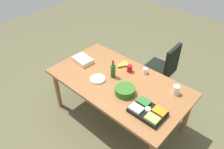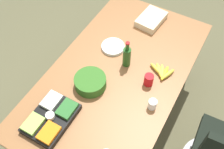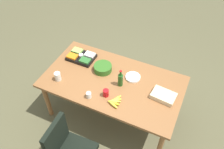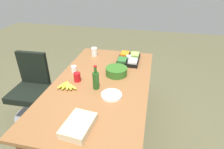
{
  "view_description": "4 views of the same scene",
  "coord_description": "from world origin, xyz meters",
  "px_view_note": "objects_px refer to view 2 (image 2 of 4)",
  "views": [
    {
      "loc": [
        -1.54,
        1.83,
        2.76
      ],
      "look_at": [
        0.12,
        0.01,
        0.84
      ],
      "focal_mm": 34.67,
      "sensor_mm": 36.0,
      "label": 1
    },
    {
      "loc": [
        -1.28,
        -0.66,
        2.7
      ],
      "look_at": [
        -0.07,
        0.02,
        0.83
      ],
      "focal_mm": 43.22,
      "sensor_mm": 36.0,
      "label": 2
    },
    {
      "loc": [
        0.96,
        -2.09,
        3.3
      ],
      "look_at": [
        -0.03,
        0.04,
        0.86
      ],
      "focal_mm": 37.57,
      "sensor_mm": 36.0,
      "label": 3
    },
    {
      "loc": [
        1.83,
        0.55,
        1.97
      ],
      "look_at": [
        -0.15,
        0.1,
        0.82
      ],
      "focal_mm": 30.42,
      "sensor_mm": 36.0,
      "label": 4
    }
  ],
  "objects_px": {
    "paper_cup": "(152,104)",
    "salad_bowl": "(90,82)",
    "sheet_cake": "(151,19)",
    "red_solo_cup": "(149,80)",
    "wine_bottle": "(127,56)",
    "banana_bunch": "(162,72)",
    "veggie_tray": "(51,118)",
    "conference_table": "(117,78)",
    "paper_plate_stack": "(113,47)"
  },
  "relations": [
    {
      "from": "banana_bunch",
      "to": "veggie_tray",
      "type": "bearing_deg",
      "value": 145.87
    },
    {
      "from": "paper_cup",
      "to": "sheet_cake",
      "type": "xyz_separation_m",
      "value": [
        0.92,
        0.43,
        -0.01
      ]
    },
    {
      "from": "paper_plate_stack",
      "to": "sheet_cake",
      "type": "xyz_separation_m",
      "value": [
        0.51,
        -0.17,
        0.02
      ]
    },
    {
      "from": "conference_table",
      "to": "salad_bowl",
      "type": "height_order",
      "value": "salad_bowl"
    },
    {
      "from": "paper_cup",
      "to": "salad_bowl",
      "type": "bearing_deg",
      "value": 96.46
    },
    {
      "from": "salad_bowl",
      "to": "conference_table",
      "type": "bearing_deg",
      "value": -30.73
    },
    {
      "from": "paper_plate_stack",
      "to": "veggie_tray",
      "type": "height_order",
      "value": "veggie_tray"
    },
    {
      "from": "paper_plate_stack",
      "to": "veggie_tray",
      "type": "relative_size",
      "value": 0.52
    },
    {
      "from": "paper_cup",
      "to": "red_solo_cup",
      "type": "distance_m",
      "value": 0.23
    },
    {
      "from": "wine_bottle",
      "to": "veggie_tray",
      "type": "distance_m",
      "value": 0.83
    },
    {
      "from": "paper_cup",
      "to": "wine_bottle",
      "type": "bearing_deg",
      "value": 52.71
    },
    {
      "from": "wine_bottle",
      "to": "sheet_cake",
      "type": "bearing_deg",
      "value": 3.47
    },
    {
      "from": "banana_bunch",
      "to": "sheet_cake",
      "type": "height_order",
      "value": "sheet_cake"
    },
    {
      "from": "sheet_cake",
      "to": "veggie_tray",
      "type": "bearing_deg",
      "value": 171.42
    },
    {
      "from": "paper_cup",
      "to": "sheet_cake",
      "type": "relative_size",
      "value": 0.28
    },
    {
      "from": "paper_cup",
      "to": "paper_plate_stack",
      "type": "bearing_deg",
      "value": 55.27
    },
    {
      "from": "banana_bunch",
      "to": "veggie_tray",
      "type": "height_order",
      "value": "veggie_tray"
    },
    {
      "from": "conference_table",
      "to": "veggie_tray",
      "type": "relative_size",
      "value": 4.8
    },
    {
      "from": "paper_cup",
      "to": "wine_bottle",
      "type": "distance_m",
      "value": 0.49
    },
    {
      "from": "veggie_tray",
      "to": "red_solo_cup",
      "type": "xyz_separation_m",
      "value": [
        0.69,
        -0.52,
        0.02
      ]
    },
    {
      "from": "paper_plate_stack",
      "to": "sheet_cake",
      "type": "relative_size",
      "value": 0.69
    },
    {
      "from": "wine_bottle",
      "to": "sheet_cake",
      "type": "distance_m",
      "value": 0.63
    },
    {
      "from": "sheet_cake",
      "to": "red_solo_cup",
      "type": "bearing_deg",
      "value": -157.34
    },
    {
      "from": "banana_bunch",
      "to": "paper_plate_stack",
      "type": "height_order",
      "value": "banana_bunch"
    },
    {
      "from": "banana_bunch",
      "to": "red_solo_cup",
      "type": "relative_size",
      "value": 2.17
    },
    {
      "from": "conference_table",
      "to": "paper_cup",
      "type": "xyz_separation_m",
      "value": [
        -0.17,
        -0.41,
        0.12
      ]
    },
    {
      "from": "banana_bunch",
      "to": "salad_bowl",
      "type": "distance_m",
      "value": 0.64
    },
    {
      "from": "conference_table",
      "to": "red_solo_cup",
      "type": "distance_m",
      "value": 0.32
    },
    {
      "from": "conference_table",
      "to": "wine_bottle",
      "type": "relative_size",
      "value": 7.1
    },
    {
      "from": "conference_table",
      "to": "banana_bunch",
      "type": "xyz_separation_m",
      "value": [
        0.19,
        -0.35,
        0.1
      ]
    },
    {
      "from": "paper_cup",
      "to": "red_solo_cup",
      "type": "relative_size",
      "value": 0.82
    },
    {
      "from": "conference_table",
      "to": "veggie_tray",
      "type": "height_order",
      "value": "veggie_tray"
    },
    {
      "from": "banana_bunch",
      "to": "salad_bowl",
      "type": "height_order",
      "value": "salad_bowl"
    },
    {
      "from": "paper_plate_stack",
      "to": "banana_bunch",
      "type": "bearing_deg",
      "value": -95.94
    },
    {
      "from": "paper_cup",
      "to": "wine_bottle",
      "type": "height_order",
      "value": "wine_bottle"
    },
    {
      "from": "banana_bunch",
      "to": "wine_bottle",
      "type": "relative_size",
      "value": 0.84
    },
    {
      "from": "wine_bottle",
      "to": "paper_plate_stack",
      "type": "bearing_deg",
      "value": 60.63
    },
    {
      "from": "banana_bunch",
      "to": "veggie_tray",
      "type": "xyz_separation_m",
      "value": [
        -0.85,
        0.58,
        0.01
      ]
    },
    {
      "from": "red_solo_cup",
      "to": "sheet_cake",
      "type": "bearing_deg",
      "value": 22.66
    },
    {
      "from": "salad_bowl",
      "to": "sheet_cake",
      "type": "xyz_separation_m",
      "value": [
        0.98,
        -0.12,
        -0.01
      ]
    },
    {
      "from": "wine_bottle",
      "to": "sheet_cake",
      "type": "relative_size",
      "value": 0.89
    },
    {
      "from": "conference_table",
      "to": "red_solo_cup",
      "type": "bearing_deg",
      "value": -84.35
    },
    {
      "from": "sheet_cake",
      "to": "paper_plate_stack",
      "type": "bearing_deg",
      "value": 162.02
    },
    {
      "from": "red_solo_cup",
      "to": "paper_cup",
      "type": "bearing_deg",
      "value": -147.66
    },
    {
      "from": "paper_cup",
      "to": "salad_bowl",
      "type": "relative_size",
      "value": 0.33
    },
    {
      "from": "salad_bowl",
      "to": "veggie_tray",
      "type": "xyz_separation_m",
      "value": [
        -0.43,
        0.09,
        -0.01
      ]
    },
    {
      "from": "salad_bowl",
      "to": "paper_plate_stack",
      "type": "bearing_deg",
      "value": 5.35
    },
    {
      "from": "paper_plate_stack",
      "to": "salad_bowl",
      "type": "bearing_deg",
      "value": -174.65
    },
    {
      "from": "banana_bunch",
      "to": "red_solo_cup",
      "type": "xyz_separation_m",
      "value": [
        -0.16,
        0.06,
        0.03
      ]
    },
    {
      "from": "salad_bowl",
      "to": "veggie_tray",
      "type": "distance_m",
      "value": 0.44
    }
  ]
}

